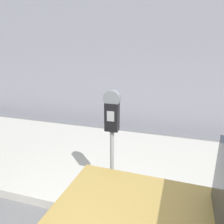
# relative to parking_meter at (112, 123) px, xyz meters

# --- Properties ---
(sidewalk) EXTENTS (24.00, 2.80, 0.14)m
(sidewalk) POSITION_rel_parking_meter_xyz_m (0.34, 1.07, -1.22)
(sidewalk) COLOR #ADAAA3
(sidewalk) RESTS_ON ground_plane
(building_facade) EXTENTS (24.00, 0.30, 5.01)m
(building_facade) POSITION_rel_parking_meter_xyz_m (0.34, 3.11, 1.21)
(building_facade) COLOR gray
(building_facade) RESTS_ON ground_plane
(parking_meter) EXTENTS (0.21, 0.13, 1.58)m
(parking_meter) POSITION_rel_parking_meter_xyz_m (0.00, 0.00, 0.00)
(parking_meter) COLOR gray
(parking_meter) RESTS_ON sidewalk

